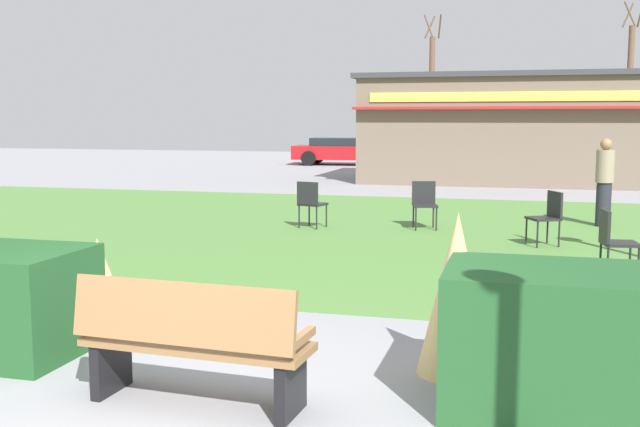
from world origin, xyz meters
TOP-DOWN VIEW (x-y plane):
  - ground_plane at (0.00, 0.00)m, footprint 80.00×80.00m
  - lawn_patch at (0.00, 9.04)m, footprint 36.00×12.00m
  - park_bench at (-0.02, 0.26)m, footprint 1.73×0.62m
  - ornamental_grass_behind_left at (-1.77, 1.89)m, footprint 0.64×0.64m
  - ornamental_grass_behind_right at (1.74, 1.49)m, footprint 0.63×0.63m
  - food_kiosk at (1.53, 20.68)m, footprint 9.06×4.88m
  - cafe_chair_west at (-1.63, 9.02)m, footprint 0.53×0.53m
  - cafe_chair_east at (3.39, 5.81)m, footprint 0.50×0.50m
  - cafe_chair_center at (2.65, 8.16)m, footprint 0.59×0.59m
  - cafe_chair_north at (0.45, 9.54)m, footprint 0.54×0.54m
  - person_strolling at (3.74, 10.74)m, footprint 0.34×0.34m
  - parked_car_west_slot at (-5.64, 28.07)m, footprint 4.30×2.25m
  - tree_left_bg at (6.81, 33.03)m, footprint 0.91×0.96m
  - tree_right_bg at (-2.30, 33.42)m, footprint 0.91×0.96m

SIDE VIEW (x-z plane):
  - ground_plane at x=0.00m, z-range 0.00..0.00m
  - lawn_patch at x=0.00m, z-range 0.00..0.01m
  - ornamental_grass_behind_left at x=-1.77m, z-range 0.00..0.91m
  - park_bench at x=-0.02m, z-range 0.01..0.96m
  - cafe_chair_west at x=-1.63m, z-range 0.08..0.97m
  - cafe_chair_east at x=3.39m, z-range 0.08..0.97m
  - cafe_chair_center at x=2.65m, z-range 0.08..0.97m
  - cafe_chair_north at x=0.45m, z-range 0.08..0.97m
  - parked_car_west_slot at x=-5.64m, z-range 0.04..1.24m
  - ornamental_grass_behind_right at x=1.74m, z-range 0.00..1.33m
  - person_strolling at x=3.74m, z-range 0.02..1.71m
  - food_kiosk at x=1.53m, z-range 0.01..3.46m
  - tree_right_bg at x=-2.30m, z-range -0.37..6.73m
  - tree_left_bg at x=6.81m, z-range -0.37..6.95m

